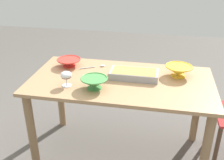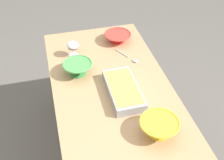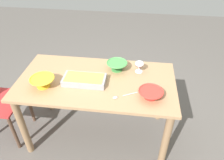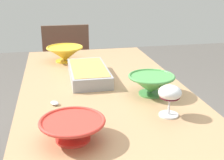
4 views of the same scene
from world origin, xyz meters
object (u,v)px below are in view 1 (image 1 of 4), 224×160
Objects in this scene: casserole_dish at (134,74)px; serving_spoon at (98,66)px; mixing_bowl at (69,62)px; dining_table at (121,93)px; serving_bowl at (94,82)px; small_bowl at (179,70)px; wine_glass at (66,76)px.

casserole_dish is 0.39m from serving_spoon.
dining_table is at bearing -19.61° from mixing_bowl.
serving_bowl reaches higher than serving_spoon.
dining_table is 0.52m from small_bowl.
small_bowl is 0.73m from serving_bowl.
dining_table is at bearing 47.83° from serving_bowl.
dining_table is at bearing -151.78° from casserole_dish.
small_bowl is at bearing -1.55° from mixing_bowl.
small_bowl is at bearing 18.60° from dining_table.
wine_glass is 0.31× the size of casserole_dish.
casserole_dish is 1.83× the size of mixing_bowl.
small_bowl is at bearing 15.70° from casserole_dish.
serving_spoon is (-0.35, 0.16, -0.03)m from casserole_dish.
mixing_bowl is at bearing 160.39° from dining_table.
casserole_dish is at bearing -24.43° from serving_spoon.
small_bowl is (0.46, 0.16, 0.18)m from dining_table.
wine_glass reaches higher than casserole_dish.
wine_glass reaches higher than dining_table.
wine_glass is 0.56m from casserole_dish.
dining_table is 0.20m from casserole_dish.
serving_bowl is (-0.64, -0.35, -0.00)m from small_bowl.
wine_glass is at bearing -73.62° from mixing_bowl.
casserole_dish is (0.50, 0.25, -0.05)m from wine_glass.
serving_bowl reaches higher than casserole_dish.
wine_glass is 0.39m from mixing_bowl.
serving_spoon is (-0.25, 0.21, 0.13)m from dining_table.
casserole_dish is at bearing -164.30° from small_bowl.
dining_table is at bearing -40.37° from serving_spoon.
casserole_dish is 0.37m from small_bowl.
mixing_bowl is 1.01× the size of serving_spoon.
serving_spoon is at bearing 6.99° from mixing_bowl.
serving_bowl reaches higher than dining_table.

